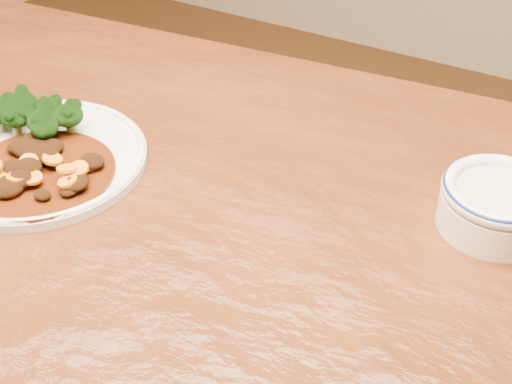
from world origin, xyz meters
The scene contains 5 objects.
dining_table centered at (0.00, 0.00, 0.67)m, with size 1.57×1.03×0.75m.
dinner_plate centered at (-0.21, 0.02, 0.76)m, with size 0.28×0.28×0.02m.
broccoli_florets centered at (-0.25, 0.06, 0.79)m, with size 0.13×0.08×0.05m.
mince_stew centered at (-0.19, -0.01, 0.77)m, with size 0.19×0.19×0.03m.
dip_bowl centered at (0.33, 0.18, 0.78)m, with size 0.13×0.13×0.06m.
Camera 1 is at (0.40, -0.51, 1.29)m, focal length 50.00 mm.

